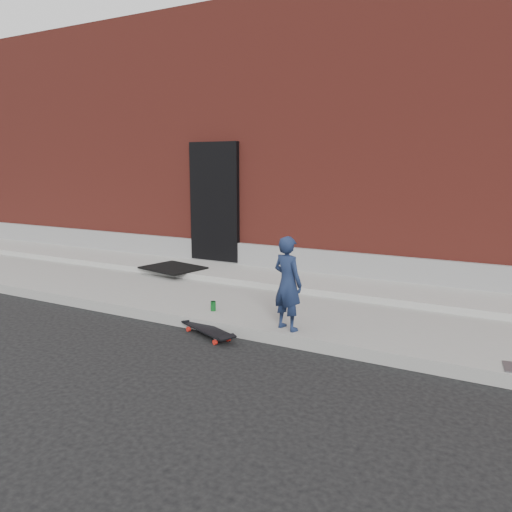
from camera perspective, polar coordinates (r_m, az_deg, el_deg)
The scene contains 8 objects.
ground at distance 6.07m, azimuth 0.91°, elevation -9.90°, with size 80.00×80.00×0.00m, color black.
sidewalk at distance 7.35m, azimuth 6.34°, elevation -5.71°, with size 20.00×3.00×0.15m, color gray.
apron at distance 8.13m, azimuth 8.74°, elevation -3.27°, with size 20.00×1.20×0.10m, color gray.
building at distance 12.34m, azimuth 16.42°, elevation 11.83°, with size 20.00×8.10×5.00m.
child at distance 5.95m, azimuth 3.64°, elevation -3.13°, with size 0.41×0.27×1.14m, color #172342.
skateboard at distance 6.30m, azimuth -5.54°, elevation -8.40°, with size 0.90×0.56×0.10m.
soda_can at distance 6.83m, azimuth -4.91°, elevation -5.72°, with size 0.07×0.07×0.13m, color #17752A.
doormat at distance 9.15m, azimuth -9.46°, elevation -1.33°, with size 1.01×0.82×0.03m, color black.
Camera 1 is at (2.62, -5.06, 2.11)m, focal length 35.00 mm.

